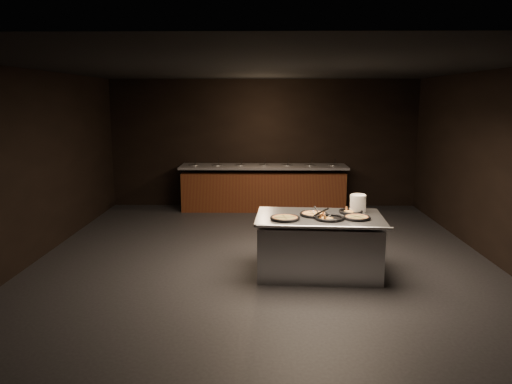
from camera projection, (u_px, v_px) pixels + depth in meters
The scene contains 11 objects.
room at pixel (263, 167), 7.50m from camera, with size 7.02×8.02×2.92m.
salad_bar at pixel (263, 190), 11.18m from camera, with size 3.70×0.83×1.18m.
serving_counter at pixel (319, 246), 7.07m from camera, with size 1.83×1.24×0.84m.
plate_stack at pixel (358, 203), 7.25m from camera, with size 0.23×0.23×0.24m, color white.
pan_veggie_whole at pixel (285, 218), 6.79m from camera, with size 0.41×0.41×0.04m.
pan_cheese_whole at pixel (314, 214), 7.02m from camera, with size 0.40×0.40×0.04m.
pan_cheese_slices_a at pixel (351, 211), 7.18m from camera, with size 0.35×0.35×0.04m.
pan_cheese_slices_b at pixel (329, 218), 6.80m from camera, with size 0.40×0.40×0.04m.
pan_veggie_slices at pixel (357, 217), 6.82m from camera, with size 0.38×0.38×0.04m.
server_left at pixel (315, 212), 6.93m from camera, with size 0.16×0.28×0.14m.
server_right at pixel (325, 214), 6.72m from camera, with size 0.33×0.22×0.18m.
Camera 1 is at (0.01, -7.44, 2.46)m, focal length 35.00 mm.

